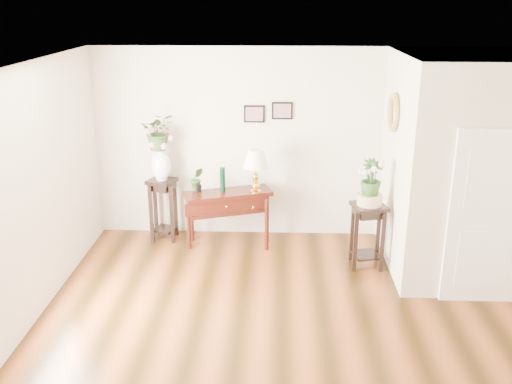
# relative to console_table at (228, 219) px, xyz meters

# --- Properties ---
(floor) EXTENTS (6.00, 5.50, 0.02)m
(floor) POSITION_rel_console_table_xyz_m (1.01, -2.26, -0.41)
(floor) COLOR brown
(floor) RESTS_ON ground
(ceiling) EXTENTS (6.00, 5.50, 0.02)m
(ceiling) POSITION_rel_console_table_xyz_m (1.01, -2.26, 2.39)
(ceiling) COLOR white
(ceiling) RESTS_ON ground
(wall_back) EXTENTS (6.00, 0.02, 2.80)m
(wall_back) POSITION_rel_console_table_xyz_m (1.01, 0.49, 0.99)
(wall_back) COLOR silver
(wall_back) RESTS_ON ground
(wall_left) EXTENTS (0.02, 5.50, 2.80)m
(wall_left) POSITION_rel_console_table_xyz_m (-1.99, -2.26, 0.99)
(wall_left) COLOR silver
(wall_left) RESTS_ON ground
(partition) EXTENTS (1.80, 1.95, 2.80)m
(partition) POSITION_rel_console_table_xyz_m (3.11, -0.48, 0.99)
(partition) COLOR silver
(partition) RESTS_ON floor
(door) EXTENTS (0.90, 0.05, 2.10)m
(door) POSITION_rel_console_table_xyz_m (3.11, -1.48, 0.64)
(door) COLOR white
(door) RESTS_ON floor
(art_print_left) EXTENTS (0.30, 0.02, 0.25)m
(art_print_left) POSITION_rel_console_table_xyz_m (0.36, 0.47, 1.44)
(art_print_left) COLOR black
(art_print_left) RESTS_ON wall_back
(art_print_right) EXTENTS (0.30, 0.02, 0.25)m
(art_print_right) POSITION_rel_console_table_xyz_m (0.76, 0.47, 1.49)
(art_print_right) COLOR black
(art_print_right) RESTS_ON wall_back
(wall_ornament) EXTENTS (0.07, 0.51, 0.51)m
(wall_ornament) POSITION_rel_console_table_xyz_m (2.17, -0.36, 1.64)
(wall_ornament) COLOR #D7AC56
(wall_ornament) RESTS_ON partition
(console_table) EXTENTS (1.30, 0.80, 0.82)m
(console_table) POSITION_rel_console_table_xyz_m (0.00, 0.00, 0.00)
(console_table) COLOR #38150F
(console_table) RESTS_ON floor
(table_lamp) EXTENTS (0.46, 0.46, 0.62)m
(table_lamp) POSITION_rel_console_table_xyz_m (0.40, 0.00, 0.76)
(table_lamp) COLOR gold
(table_lamp) RESTS_ON console_table
(green_vase) EXTENTS (0.07, 0.07, 0.36)m
(green_vase) POSITION_rel_console_table_xyz_m (-0.07, 0.00, 0.58)
(green_vase) COLOR black
(green_vase) RESTS_ON console_table
(potted_plant) EXTENTS (0.22, 0.20, 0.34)m
(potted_plant) POSITION_rel_console_table_xyz_m (-0.44, 0.00, 0.58)
(potted_plant) COLOR #284A1B
(potted_plant) RESTS_ON console_table
(plant_stand_a) EXTENTS (0.46, 0.46, 0.93)m
(plant_stand_a) POSITION_rel_console_table_xyz_m (-0.98, 0.19, 0.06)
(plant_stand_a) COLOR black
(plant_stand_a) RESTS_ON floor
(porcelain_vase) EXTENTS (0.36, 0.36, 0.50)m
(porcelain_vase) POSITION_rel_console_table_xyz_m (-0.98, 0.19, 0.75)
(porcelain_vase) COLOR silver
(porcelain_vase) RESTS_ON plant_stand_a
(lily_arrangement) EXTENTS (0.55, 0.50, 0.53)m
(lily_arrangement) POSITION_rel_console_table_xyz_m (-0.98, 0.19, 1.19)
(lily_arrangement) COLOR #284A1B
(lily_arrangement) RESTS_ON porcelain_vase
(plant_stand_b) EXTENTS (0.50, 0.50, 0.87)m
(plant_stand_b) POSITION_rel_console_table_xyz_m (1.91, -0.59, 0.03)
(plant_stand_b) COLOR black
(plant_stand_b) RESTS_ON floor
(ceramic_bowl) EXTENTS (0.33, 0.33, 0.15)m
(ceramic_bowl) POSITION_rel_console_table_xyz_m (1.91, -0.59, 0.54)
(ceramic_bowl) COLOR beige
(ceramic_bowl) RESTS_ON plant_stand_b
(narcissus) EXTENTS (0.33, 0.33, 0.49)m
(narcissus) POSITION_rel_console_table_xyz_m (1.91, -0.59, 0.83)
(narcissus) COLOR #284A1B
(narcissus) RESTS_ON ceramic_bowl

